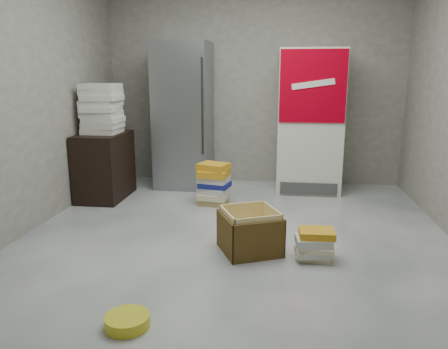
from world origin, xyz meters
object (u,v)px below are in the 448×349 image
Objects in this scene: wood_shelf at (105,166)px; steel_fridge at (184,116)px; coke_cooler at (310,121)px; cardboard_box at (250,234)px; phonebook_stack_main at (214,184)px.

steel_fridge is at bearing 41.31° from wood_shelf.
coke_cooler is 2.25× the size of wood_shelf.
wood_shelf is at bearing -138.69° from steel_fridge.
cardboard_box is at bearing -63.89° from steel_fridge.
coke_cooler is (1.65, -0.01, -0.05)m from steel_fridge.
cardboard_box is (1.06, -2.16, -0.80)m from steel_fridge.
wood_shelf is 1.64× the size of phonebook_stack_main.
phonebook_stack_main is 1.42m from cardboard_box.
coke_cooler is at bearing 50.59° from phonebook_stack_main.
cardboard_box is (0.52, -1.32, -0.09)m from phonebook_stack_main.
wood_shelf is (-2.48, -0.72, -0.50)m from coke_cooler.
coke_cooler is at bearing 50.10° from cardboard_box.
steel_fridge reaches higher than coke_cooler.
cardboard_box is at bearing -54.51° from phonebook_stack_main.
cardboard_box is at bearing -37.08° from wood_shelf.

